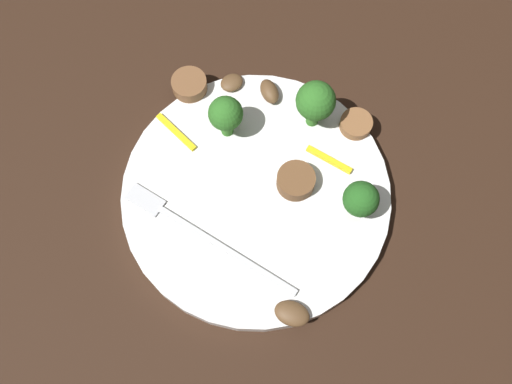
{
  "coord_description": "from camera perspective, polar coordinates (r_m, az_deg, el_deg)",
  "views": [
    {
      "loc": [
        -0.06,
        0.18,
        0.52
      ],
      "look_at": [
        0.0,
        0.0,
        0.02
      ],
      "focal_mm": 40.63,
      "sensor_mm": 36.0,
      "label": 1
    }
  ],
  "objects": [
    {
      "name": "fork",
      "position": [
        0.53,
        -5.79,
        -3.97
      ],
      "size": [
        0.18,
        0.05,
        0.0
      ],
      "rotation": [
        0.0,
        0.0,
        -0.23
      ],
      "color": "silver",
      "rests_on": "plate"
    },
    {
      "name": "mushroom_1",
      "position": [
        0.58,
        1.34,
        9.87
      ],
      "size": [
        0.03,
        0.03,
        0.01
      ],
      "primitive_type": "ellipsoid",
      "rotation": [
        0.0,
        0.0,
        2.27
      ],
      "color": "brown",
      "rests_on": "plate"
    },
    {
      "name": "ground_plane",
      "position": [
        0.55,
        -0.0,
        -0.6
      ],
      "size": [
        1.4,
        1.4,
        0.0
      ],
      "primitive_type": "plane",
      "color": "black"
    },
    {
      "name": "sausage_slice_0",
      "position": [
        0.58,
        -6.58,
        10.46
      ],
      "size": [
        0.05,
        0.05,
        0.01
      ],
      "primitive_type": "cylinder",
      "rotation": [
        0.0,
        0.0,
        1.06
      ],
      "color": "brown",
      "rests_on": "plate"
    },
    {
      "name": "sausage_slice_2",
      "position": [
        0.57,
        9.81,
        6.62
      ],
      "size": [
        0.04,
        0.04,
        0.01
      ],
      "primitive_type": "cylinder",
      "rotation": [
        0.0,
        0.0,
        0.42
      ],
      "color": "brown",
      "rests_on": "plate"
    },
    {
      "name": "plate",
      "position": [
        0.55,
        -0.0,
        -0.31
      ],
      "size": [
        0.25,
        0.25,
        0.02
      ],
      "primitive_type": "cylinder",
      "color": "white",
      "rests_on": "ground_plane"
    },
    {
      "name": "mushroom_0",
      "position": [
        0.51,
        3.56,
        -11.85
      ],
      "size": [
        0.03,
        0.02,
        0.01
      ],
      "primitive_type": "ellipsoid",
      "rotation": [
        0.0,
        0.0,
        6.28
      ],
      "color": "brown",
      "rests_on": "plate"
    },
    {
      "name": "broccoli_floret_2",
      "position": [
        0.54,
        5.88,
        8.82
      ],
      "size": [
        0.04,
        0.04,
        0.06
      ],
      "color": "#347525",
      "rests_on": "plate"
    },
    {
      "name": "sausage_slice_1",
      "position": [
        0.53,
        3.95,
        1.11
      ],
      "size": [
        0.04,
        0.04,
        0.02
      ],
      "primitive_type": "cylinder",
      "rotation": [
        0.0,
        0.0,
        1.32
      ],
      "color": "brown",
      "rests_on": "plate"
    },
    {
      "name": "pepper_strip_0",
      "position": [
        0.57,
        -7.88,
        5.87
      ],
      "size": [
        0.05,
        0.03,
        0.0
      ],
      "primitive_type": "cube",
      "rotation": [
        0.0,
        0.0,
        5.83
      ],
      "color": "yellow",
      "rests_on": "plate"
    },
    {
      "name": "broccoli_floret_0",
      "position": [
        0.53,
        -3.0,
        7.61
      ],
      "size": [
        0.03,
        0.03,
        0.05
      ],
      "color": "#347525",
      "rests_on": "plate"
    },
    {
      "name": "broccoli_floret_1",
      "position": [
        0.51,
        10.29,
        -0.72
      ],
      "size": [
        0.03,
        0.03,
        0.05
      ],
      "color": "#296420",
      "rests_on": "plate"
    },
    {
      "name": "pepper_strip_1",
      "position": [
        0.55,
        7.2,
        3.18
      ],
      "size": [
        0.05,
        0.02,
        0.0
      ],
      "primitive_type": "cube",
      "rotation": [
        0.0,
        0.0,
        6.06
      ],
      "color": "yellow",
      "rests_on": "plate"
    },
    {
      "name": "mushroom_2",
      "position": [
        0.58,
        -2.41,
        10.72
      ],
      "size": [
        0.03,
        0.03,
        0.01
      ],
      "primitive_type": "ellipsoid",
      "rotation": [
        0.0,
        0.0,
        4.02
      ],
      "color": "brown",
      "rests_on": "plate"
    }
  ]
}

